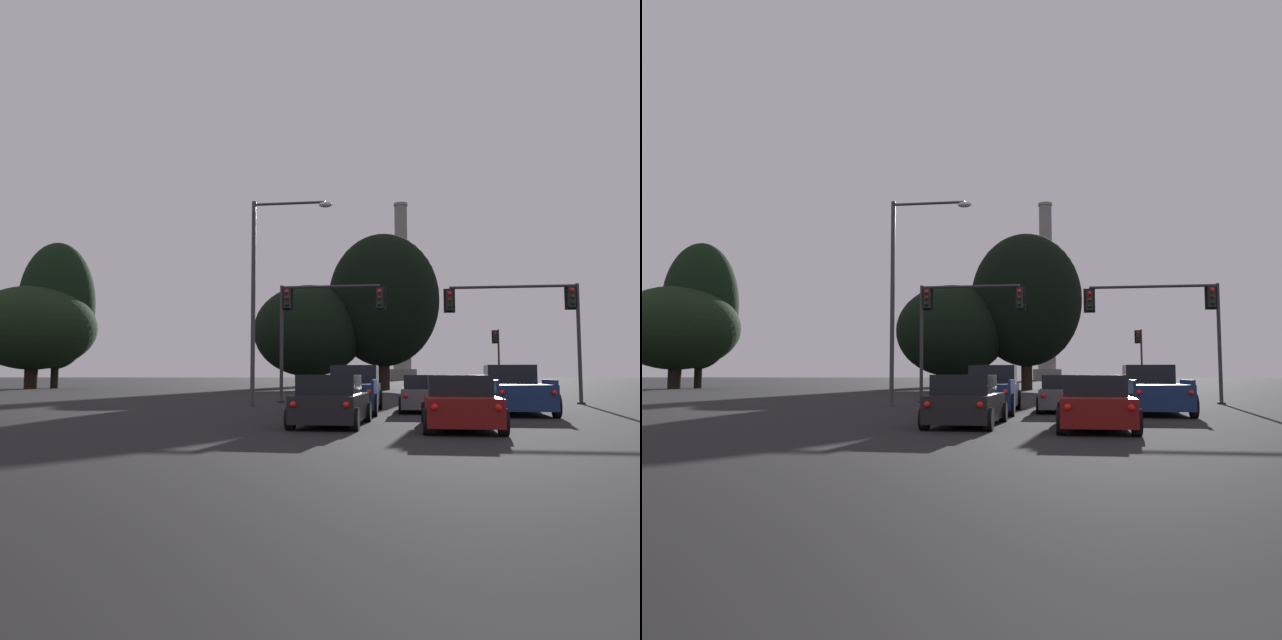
# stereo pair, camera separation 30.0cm
# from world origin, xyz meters

# --- Properties ---
(pickup_truck_right_lane_front) EXTENTS (2.33, 5.55, 1.82)m
(pickup_truck_right_lane_front) POSITION_xyz_m (2.98, 21.79, 0.80)
(pickup_truck_right_lane_front) COLOR navy
(pickup_truck_right_lane_front) RESTS_ON ground_plane
(sedan_center_lane_second) EXTENTS (2.04, 4.73, 1.43)m
(sedan_center_lane_second) POSITION_xyz_m (0.35, 14.69, 0.67)
(sedan_center_lane_second) COLOR maroon
(sedan_center_lane_second) RESTS_ON ground_plane
(hatchback_left_lane_second) EXTENTS (2.04, 4.16, 1.44)m
(hatchback_left_lane_second) POSITION_xyz_m (-3.15, 15.04, 0.66)
(hatchback_left_lane_second) COLOR black
(hatchback_left_lane_second) RESTS_ON ground_plane
(sedan_center_lane_front) EXTENTS (2.02, 4.72, 1.43)m
(sedan_center_lane_front) POSITION_xyz_m (-0.34, 22.49, 0.67)
(sedan_center_lane_front) COLOR #4C4F54
(sedan_center_lane_front) RESTS_ON ground_plane
(pickup_truck_left_lane_front) EXTENTS (2.20, 5.51, 1.82)m
(pickup_truck_left_lane_front) POSITION_xyz_m (-3.15, 21.69, 0.80)
(pickup_truck_left_lane_front) COLOR navy
(pickup_truck_left_lane_front) RESTS_ON ground_plane
(traffic_light_far_right) EXTENTS (0.78, 0.50, 5.64)m
(traffic_light_far_right) POSITION_xyz_m (7.34, 57.38, 3.71)
(traffic_light_far_right) COLOR #2D2D30
(traffic_light_far_right) RESTS_ON ground_plane
(traffic_light_overhead_right) EXTENTS (6.73, 0.50, 5.96)m
(traffic_light_overhead_right) POSITION_xyz_m (5.19, 29.64, 4.61)
(traffic_light_overhead_right) COLOR #2D2D30
(traffic_light_overhead_right) RESTS_ON ground_plane
(traffic_light_overhead_left) EXTENTS (5.58, 0.50, 6.07)m
(traffic_light_overhead_left) POSITION_xyz_m (-5.67, 29.13, 4.65)
(traffic_light_overhead_left) COLOR #2D2D30
(traffic_light_overhead_left) RESTS_ON ground_plane
(street_lamp) EXTENTS (3.79, 0.36, 9.50)m
(street_lamp) POSITION_xyz_m (-7.45, 25.29, 5.82)
(street_lamp) COLOR #38383A
(street_lamp) RESTS_ON ground_plane
(smokestack) EXTENTS (7.52, 7.52, 47.73)m
(smokestack) POSITION_xyz_m (-2.22, 164.52, 18.74)
(smokestack) COLOR slate
(smokestack) RESTS_ON ground_plane
(treeline_left_mid) EXTENTS (7.89, 7.10, 15.44)m
(treeline_left_mid) POSITION_xyz_m (-37.62, 58.47, 8.70)
(treeline_left_mid) COLOR black
(treeline_left_mid) RESTS_ON ground_plane
(treeline_far_right) EXTENTS (10.57, 9.51, 9.87)m
(treeline_far_right) POSITION_xyz_m (-10.09, 55.28, 5.54)
(treeline_far_right) COLOR black
(treeline_far_right) RESTS_ON ground_plane
(treeline_center_right) EXTENTS (10.41, 9.37, 14.75)m
(treeline_center_right) POSITION_xyz_m (-3.15, 56.13, 8.45)
(treeline_center_right) COLOR black
(treeline_center_right) RESTS_ON ground_plane
(treeline_far_left) EXTENTS (12.87, 11.58, 10.51)m
(treeline_far_left) POSITION_xyz_m (-38.97, 56.42, 6.20)
(treeline_far_left) COLOR black
(treeline_far_left) RESTS_ON ground_plane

